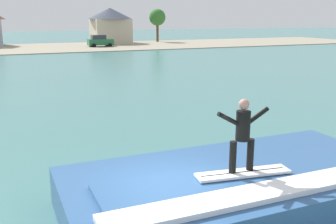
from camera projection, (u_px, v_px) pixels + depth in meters
The scene contains 8 objects.
ground_plane at pixel (168, 222), 8.92m from camera, with size 260.00×260.00×0.00m, color #417574.
wave_crest at pixel (239, 189), 9.49m from camera, with size 8.34×4.10×1.07m.
surfboard at pixel (243, 173), 8.90m from camera, with size 2.25×0.76×0.06m.
surfer at pixel (243, 132), 8.72m from camera, with size 1.33×0.32×1.68m.
shoreline_bank at pixel (22, 48), 57.43m from camera, with size 120.00×19.74×0.10m.
car_far_shore at pixel (100, 41), 60.30m from camera, with size 3.84×2.09×1.86m.
house_gabled_white at pixel (110, 24), 67.75m from camera, with size 7.65×7.65×6.07m.
tree_tall_bare at pixel (157, 18), 71.23m from camera, with size 2.99×2.99×5.97m.
Camera 1 is at (-3.18, -7.42, 4.55)m, focal length 41.95 mm.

